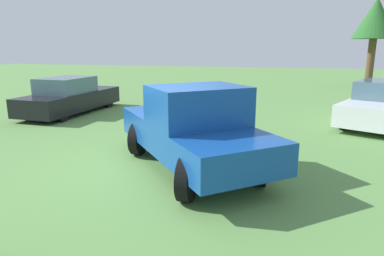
% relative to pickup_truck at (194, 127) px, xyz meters
% --- Properties ---
extents(ground_plane, '(80.00, 80.00, 0.00)m').
position_rel_pickup_truck_xyz_m(ground_plane, '(-0.00, 0.93, -0.95)').
color(ground_plane, '#5B8C47').
extents(pickup_truck, '(4.63, 4.32, 1.83)m').
position_rel_pickup_truck_xyz_m(pickup_truck, '(0.00, 0.00, 0.00)').
color(pickup_truck, black).
rests_on(pickup_truck, ground_plane).
extents(sedan_near, '(4.94, 3.54, 1.49)m').
position_rel_pickup_truck_xyz_m(sedan_near, '(5.94, -5.06, -0.26)').
color(sedan_near, black).
rests_on(sedan_near, ground_plane).
extents(sedan_far, '(4.81, 1.90, 1.45)m').
position_rel_pickup_truck_xyz_m(sedan_far, '(5.04, 6.46, -0.29)').
color(sedan_far, black).
rests_on(sedan_far, ground_plane).
extents(tree_back_right, '(2.68, 2.68, 5.67)m').
position_rel_pickup_truck_xyz_m(tree_back_right, '(17.96, -7.24, 3.36)').
color(tree_back_right, brown).
rests_on(tree_back_right, ground_plane).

